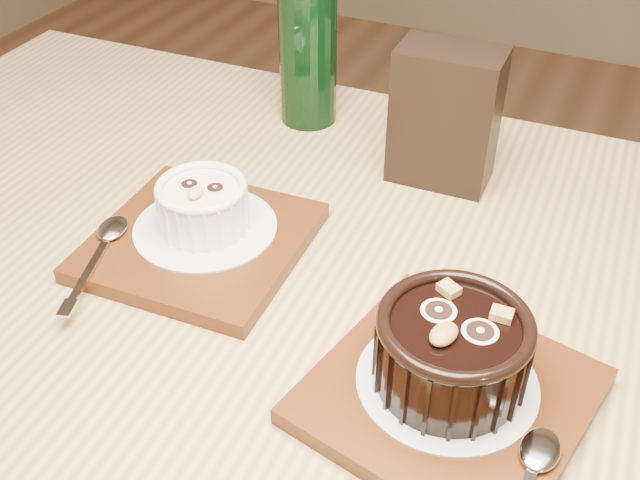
{
  "coord_description": "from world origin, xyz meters",
  "views": [
    {
      "loc": [
        0.33,
        -0.29,
        1.17
      ],
      "look_at": [
        0.13,
        0.13,
        0.81
      ],
      "focal_mm": 42.0,
      "sensor_mm": 36.0,
      "label": 1
    }
  ],
  "objects_px": {
    "ramekin_white": "(203,204)",
    "tray_right": "(448,396)",
    "ramekin_dark": "(452,348)",
    "condiment_stand": "(445,116)",
    "tray_left": "(200,242)",
    "green_bottle": "(308,43)",
    "table": "(323,397)"
  },
  "relations": [
    {
      "from": "tray_right",
      "to": "condiment_stand",
      "type": "xyz_separation_m",
      "value": [
        -0.1,
        0.28,
        0.06
      ]
    },
    {
      "from": "tray_left",
      "to": "tray_right",
      "type": "bearing_deg",
      "value": -16.72
    },
    {
      "from": "condiment_stand",
      "to": "ramekin_white",
      "type": "bearing_deg",
      "value": -129.27
    },
    {
      "from": "ramekin_white",
      "to": "green_bottle",
      "type": "relative_size",
      "value": 0.34
    },
    {
      "from": "tray_right",
      "to": "ramekin_dark",
      "type": "xyz_separation_m",
      "value": [
        -0.0,
        0.01,
        0.04
      ]
    },
    {
      "from": "ramekin_white",
      "to": "ramekin_dark",
      "type": "bearing_deg",
      "value": -29.31
    },
    {
      "from": "condiment_stand",
      "to": "tray_right",
      "type": "bearing_deg",
      "value": -70.81
    },
    {
      "from": "tray_left",
      "to": "ramekin_white",
      "type": "relative_size",
      "value": 2.22
    },
    {
      "from": "ramekin_dark",
      "to": "condiment_stand",
      "type": "relative_size",
      "value": 0.77
    },
    {
      "from": "ramekin_white",
      "to": "green_bottle",
      "type": "xyz_separation_m",
      "value": [
        -0.02,
        0.25,
        0.05
      ]
    },
    {
      "from": "tray_right",
      "to": "green_bottle",
      "type": "distance_m",
      "value": 0.44
    },
    {
      "from": "tray_left",
      "to": "ramekin_dark",
      "type": "distance_m",
      "value": 0.27
    },
    {
      "from": "table",
      "to": "green_bottle",
      "type": "distance_m",
      "value": 0.39
    },
    {
      "from": "ramekin_white",
      "to": "tray_right",
      "type": "xyz_separation_m",
      "value": [
        0.26,
        -0.09,
        -0.03
      ]
    },
    {
      "from": "tray_left",
      "to": "tray_right",
      "type": "xyz_separation_m",
      "value": [
        0.26,
        -0.08,
        0.0
      ]
    },
    {
      "from": "table",
      "to": "green_bottle",
      "type": "bearing_deg",
      "value": 117.75
    },
    {
      "from": "table",
      "to": "tray_left",
      "type": "relative_size",
      "value": 6.81
    },
    {
      "from": "table",
      "to": "green_bottle",
      "type": "xyz_separation_m",
      "value": [
        -0.16,
        0.3,
        0.18
      ]
    },
    {
      "from": "tray_left",
      "to": "ramekin_dark",
      "type": "height_order",
      "value": "ramekin_dark"
    },
    {
      "from": "tray_left",
      "to": "green_bottle",
      "type": "height_order",
      "value": "green_bottle"
    },
    {
      "from": "ramekin_dark",
      "to": "condiment_stand",
      "type": "bearing_deg",
      "value": 122.33
    },
    {
      "from": "ramekin_white",
      "to": "tray_right",
      "type": "relative_size",
      "value": 0.45
    },
    {
      "from": "table",
      "to": "tray_left",
      "type": "xyz_separation_m",
      "value": [
        -0.14,
        0.04,
        0.1
      ]
    },
    {
      "from": "tray_left",
      "to": "condiment_stand",
      "type": "height_order",
      "value": "condiment_stand"
    },
    {
      "from": "ramekin_dark",
      "to": "green_bottle",
      "type": "xyz_separation_m",
      "value": [
        -0.27,
        0.33,
        0.04
      ]
    },
    {
      "from": "condiment_stand",
      "to": "green_bottle",
      "type": "bearing_deg",
      "value": 162.49
    },
    {
      "from": "table",
      "to": "tray_right",
      "type": "xyz_separation_m",
      "value": [
        0.12,
        -0.04,
        0.1
      ]
    },
    {
      "from": "table",
      "to": "tray_right",
      "type": "relative_size",
      "value": 6.81
    },
    {
      "from": "condiment_stand",
      "to": "green_bottle",
      "type": "distance_m",
      "value": 0.19
    },
    {
      "from": "tray_left",
      "to": "ramekin_white",
      "type": "xyz_separation_m",
      "value": [
        -0.0,
        0.01,
        0.03
      ]
    },
    {
      "from": "tray_left",
      "to": "green_bottle",
      "type": "relative_size",
      "value": 0.75
    },
    {
      "from": "table",
      "to": "ramekin_dark",
      "type": "height_order",
      "value": "ramekin_dark"
    }
  ]
}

